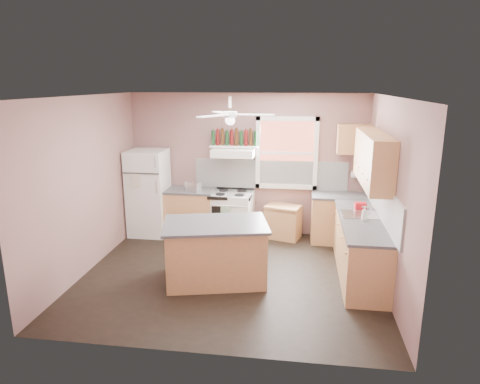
# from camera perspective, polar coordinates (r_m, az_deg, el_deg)

# --- Properties ---
(floor) EXTENTS (4.50, 4.50, 0.00)m
(floor) POSITION_cam_1_polar(r_m,az_deg,el_deg) (6.74, -1.22, -10.96)
(floor) COLOR black
(floor) RESTS_ON ground
(ceiling) EXTENTS (4.50, 4.50, 0.00)m
(ceiling) POSITION_cam_1_polar(r_m,az_deg,el_deg) (6.09, -1.36, 12.65)
(ceiling) COLOR white
(ceiling) RESTS_ON ground
(wall_back) EXTENTS (4.50, 0.05, 2.70)m
(wall_back) POSITION_cam_1_polar(r_m,az_deg,el_deg) (8.24, 0.98, 3.68)
(wall_back) COLOR #815D58
(wall_back) RESTS_ON ground
(wall_right) EXTENTS (0.05, 4.00, 2.70)m
(wall_right) POSITION_cam_1_polar(r_m,az_deg,el_deg) (6.33, 19.48, -0.48)
(wall_right) COLOR #815D58
(wall_right) RESTS_ON ground
(wall_left) EXTENTS (0.05, 4.00, 2.70)m
(wall_left) POSITION_cam_1_polar(r_m,az_deg,el_deg) (7.00, -19.98, 0.86)
(wall_left) COLOR #815D58
(wall_left) RESTS_ON ground
(backsplash_back) EXTENTS (2.90, 0.03, 0.55)m
(backsplash_back) POSITION_cam_1_polar(r_m,az_deg,el_deg) (8.19, 4.07, 2.33)
(backsplash_back) COLOR white
(backsplash_back) RESTS_ON wall_back
(backsplash_right) EXTENTS (0.03, 2.60, 0.55)m
(backsplash_right) POSITION_cam_1_polar(r_m,az_deg,el_deg) (6.65, 18.53, -1.26)
(backsplash_right) COLOR white
(backsplash_right) RESTS_ON wall_right
(window_view) EXTENTS (1.00, 0.02, 1.20)m
(window_view) POSITION_cam_1_polar(r_m,az_deg,el_deg) (8.09, 6.25, 5.20)
(window_view) COLOR brown
(window_view) RESTS_ON wall_back
(window_frame) EXTENTS (1.16, 0.07, 1.36)m
(window_frame) POSITION_cam_1_polar(r_m,az_deg,el_deg) (8.07, 6.24, 5.17)
(window_frame) COLOR white
(window_frame) RESTS_ON wall_back
(refrigerator) EXTENTS (0.71, 0.69, 1.65)m
(refrigerator) POSITION_cam_1_polar(r_m,az_deg,el_deg) (8.40, -12.09, -0.10)
(refrigerator) COLOR white
(refrigerator) RESTS_ON floor
(base_cabinet_left) EXTENTS (0.90, 0.60, 0.86)m
(base_cabinet_left) POSITION_cam_1_polar(r_m,az_deg,el_deg) (8.34, -6.58, -2.79)
(base_cabinet_left) COLOR #AF7449
(base_cabinet_left) RESTS_ON floor
(counter_left) EXTENTS (0.92, 0.62, 0.04)m
(counter_left) POSITION_cam_1_polar(r_m,az_deg,el_deg) (8.22, -6.67, 0.21)
(counter_left) COLOR #404042
(counter_left) RESTS_ON base_cabinet_left
(toaster) EXTENTS (0.32, 0.26, 0.18)m
(toaster) POSITION_cam_1_polar(r_m,az_deg,el_deg) (8.05, -6.25, 0.72)
(toaster) COLOR silver
(toaster) RESTS_ON counter_left
(stove) EXTENTS (0.85, 0.71, 0.86)m
(stove) POSITION_cam_1_polar(r_m,az_deg,el_deg) (8.19, -1.16, -3.04)
(stove) COLOR white
(stove) RESTS_ON floor
(range_hood) EXTENTS (0.78, 0.50, 0.14)m
(range_hood) POSITION_cam_1_polar(r_m,az_deg,el_deg) (7.95, -0.91, 5.26)
(range_hood) COLOR white
(range_hood) RESTS_ON wall_back
(bottle_shelf) EXTENTS (0.90, 0.26, 0.03)m
(bottle_shelf) POSITION_cam_1_polar(r_m,az_deg,el_deg) (8.05, -0.78, 6.10)
(bottle_shelf) COLOR white
(bottle_shelf) RESTS_ON range_hood
(cart) EXTENTS (0.73, 0.58, 0.63)m
(cart) POSITION_cam_1_polar(r_m,az_deg,el_deg) (8.18, 5.75, -3.96)
(cart) COLOR #AF7449
(cart) RESTS_ON floor
(base_cabinet_corner) EXTENTS (1.00, 0.60, 0.86)m
(base_cabinet_corner) POSITION_cam_1_polar(r_m,az_deg,el_deg) (8.13, 13.03, -3.55)
(base_cabinet_corner) COLOR #AF7449
(base_cabinet_corner) RESTS_ON floor
(base_cabinet_right) EXTENTS (0.60, 2.20, 0.86)m
(base_cabinet_right) POSITION_cam_1_polar(r_m,az_deg,el_deg) (6.84, 15.67, -7.21)
(base_cabinet_right) COLOR #AF7449
(base_cabinet_right) RESTS_ON floor
(counter_corner) EXTENTS (1.02, 0.62, 0.04)m
(counter_corner) POSITION_cam_1_polar(r_m,az_deg,el_deg) (8.00, 13.21, -0.49)
(counter_corner) COLOR #404042
(counter_corner) RESTS_ON base_cabinet_corner
(counter_right) EXTENTS (0.62, 2.22, 0.04)m
(counter_right) POSITION_cam_1_polar(r_m,az_deg,el_deg) (6.69, 15.84, -3.62)
(counter_right) COLOR #404042
(counter_right) RESTS_ON base_cabinet_right
(sink) EXTENTS (0.55, 0.45, 0.03)m
(sink) POSITION_cam_1_polar(r_m,az_deg,el_deg) (6.87, 15.64, -2.99)
(sink) COLOR silver
(sink) RESTS_ON counter_right
(faucet) EXTENTS (0.03, 0.03, 0.14)m
(faucet) POSITION_cam_1_polar(r_m,az_deg,el_deg) (6.88, 17.00, -2.43)
(faucet) COLOR silver
(faucet) RESTS_ON sink
(upper_cabinet_right) EXTENTS (0.33, 1.80, 0.76)m
(upper_cabinet_right) POSITION_cam_1_polar(r_m,az_deg,el_deg) (6.69, 17.34, 4.23)
(upper_cabinet_right) COLOR #AF7449
(upper_cabinet_right) RESTS_ON wall_right
(upper_cabinet_corner) EXTENTS (0.60, 0.33, 0.52)m
(upper_cabinet_corner) POSITION_cam_1_polar(r_m,az_deg,el_deg) (7.96, 15.00, 6.82)
(upper_cabinet_corner) COLOR #AF7449
(upper_cabinet_corner) RESTS_ON wall_back
(paper_towel) EXTENTS (0.26, 0.12, 0.12)m
(paper_towel) POSITION_cam_1_polar(r_m,az_deg,el_deg) (8.11, 15.52, 2.25)
(paper_towel) COLOR white
(paper_towel) RESTS_ON wall_back
(island) EXTENTS (1.58, 1.19, 0.86)m
(island) POSITION_cam_1_polar(r_m,az_deg,el_deg) (6.42, -3.24, -8.13)
(island) COLOR #AF7449
(island) RESTS_ON floor
(island_top) EXTENTS (1.68, 1.29, 0.04)m
(island_top) POSITION_cam_1_polar(r_m,az_deg,el_deg) (6.26, -3.29, -4.33)
(island_top) COLOR #404042
(island_top) RESTS_ON island
(ceiling_fan_hub) EXTENTS (0.20, 0.20, 0.08)m
(ceiling_fan_hub) POSITION_cam_1_polar(r_m,az_deg,el_deg) (6.10, -1.34, 10.30)
(ceiling_fan_hub) COLOR white
(ceiling_fan_hub) RESTS_ON ceiling
(soap_bottle) EXTENTS (0.09, 0.09, 0.22)m
(soap_bottle) POSITION_cam_1_polar(r_m,az_deg,el_deg) (6.57, 16.26, -2.78)
(soap_bottle) COLOR silver
(soap_bottle) RESTS_ON counter_right
(red_caddy) EXTENTS (0.19, 0.14, 0.10)m
(red_caddy) POSITION_cam_1_polar(r_m,az_deg,el_deg) (7.19, 15.76, -1.77)
(red_caddy) COLOR #B50F17
(red_caddy) RESTS_ON counter_right
(wine_bottles) EXTENTS (0.86, 0.06, 0.31)m
(wine_bottles) POSITION_cam_1_polar(r_m,az_deg,el_deg) (8.03, -0.78, 7.23)
(wine_bottles) COLOR #143819
(wine_bottles) RESTS_ON bottle_shelf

